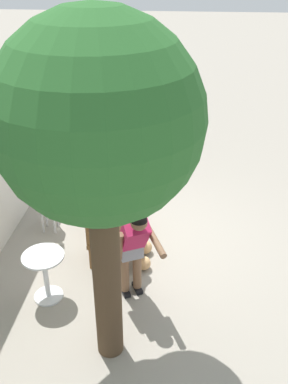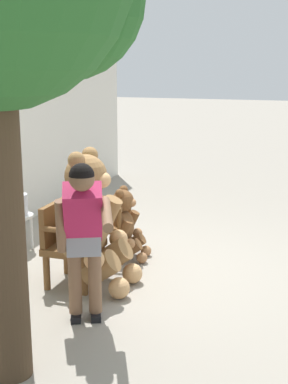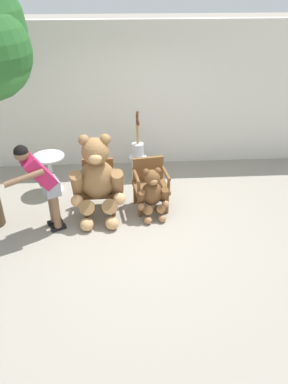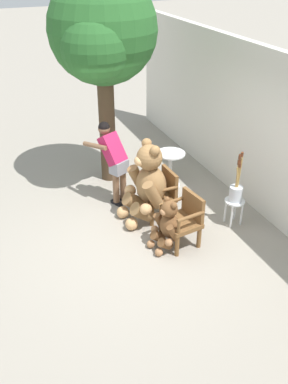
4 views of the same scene
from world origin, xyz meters
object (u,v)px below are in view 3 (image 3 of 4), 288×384
(wooden_chair_left, at_px, (99,184))
(teddy_bear_small, at_px, (152,194))
(wooden_chair_right, at_px, (150,183))
(person_visitor, at_px, (41,180))
(white_stool, at_px, (138,161))
(teddy_bear_large, at_px, (97,179))
(brush_bucket, at_px, (138,147))
(round_side_table, at_px, (50,169))

(wooden_chair_left, bearing_deg, teddy_bear_small, -18.10)
(teddy_bear_small, bearing_deg, wooden_chair_right, 93.00)
(person_visitor, bearing_deg, teddy_bear_small, 9.44)
(person_visitor, relative_size, white_stool, 3.27)
(teddy_bear_large, relative_size, teddy_bear_small, 1.66)
(teddy_bear_large, relative_size, white_stool, 3.14)
(person_visitor, bearing_deg, white_stool, 46.89)
(teddy_bear_small, relative_size, white_stool, 1.89)
(wooden_chair_right, height_order, brush_bucket, brush_bucket)
(brush_bucket, bearing_deg, white_stool, -63.03)
(person_visitor, height_order, white_stool, person_visitor)
(white_stool, bearing_deg, wooden_chair_left, -124.24)
(white_stool, height_order, round_side_table, round_side_table)
(round_side_table, bearing_deg, person_visitor, -85.14)
(white_stool, bearing_deg, person_visitor, -133.11)
(wooden_chair_right, distance_m, white_stool, 1.06)
(teddy_bear_large, distance_m, brush_bucket, 1.48)
(person_visitor, bearing_deg, wooden_chair_right, 18.81)
(person_visitor, relative_size, round_side_table, 2.09)
(teddy_bear_small, bearing_deg, person_visitor, -170.56)
(wooden_chair_right, relative_size, white_stool, 1.87)
(teddy_bear_small, height_order, person_visitor, person_visitor)
(white_stool, bearing_deg, teddy_bear_large, -118.48)
(wooden_chair_left, relative_size, teddy_bear_small, 0.99)
(wooden_chair_right, bearing_deg, teddy_bear_small, -87.00)
(brush_bucket, distance_m, round_side_table, 1.68)
(wooden_chair_left, height_order, brush_bucket, brush_bucket)
(teddy_bear_large, bearing_deg, person_visitor, -158.97)
(wooden_chair_left, distance_m, wooden_chair_right, 0.87)
(brush_bucket, xyz_separation_m, round_side_table, (-1.61, -0.42, -0.21))
(wooden_chair_right, distance_m, round_side_table, 1.87)
(teddy_bear_large, relative_size, brush_bucket, 1.64)
(teddy_bear_large, bearing_deg, teddy_bear_small, -1.88)
(teddy_bear_small, distance_m, brush_bucket, 1.36)
(person_visitor, xyz_separation_m, brush_bucket, (1.51, 1.61, -0.25))
(wooden_chair_left, relative_size, wooden_chair_right, 1.00)
(teddy_bear_small, bearing_deg, white_stool, 97.33)
(wooden_chair_right, xyz_separation_m, teddy_bear_large, (-0.86, -0.26, 0.25))
(wooden_chair_left, height_order, teddy_bear_large, teddy_bear_large)
(brush_bucket, bearing_deg, round_side_table, -165.24)
(wooden_chair_right, height_order, teddy_bear_large, teddy_bear_large)
(wooden_chair_right, bearing_deg, wooden_chair_left, 179.96)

